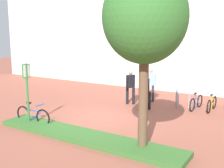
# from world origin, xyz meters

# --- Properties ---
(ground_plane) EXTENTS (60.00, 60.00, 0.00)m
(ground_plane) POSITION_xyz_m (0.00, 0.00, 0.00)
(ground_plane) COLOR brown
(building_facade) EXTENTS (28.00, 1.20, 10.00)m
(building_facade) POSITION_xyz_m (0.00, 7.30, 5.00)
(building_facade) COLOR silver
(building_facade) RESTS_ON ground
(planter_strip) EXTENTS (7.00, 1.10, 0.16)m
(planter_strip) POSITION_xyz_m (0.89, -2.20, 0.08)
(planter_strip) COLOR #336028
(planter_strip) RESTS_ON ground
(tree_sidewalk) EXTENTS (2.38, 2.38, 5.20)m
(tree_sidewalk) POSITION_xyz_m (2.95, -2.01, 3.85)
(tree_sidewalk) COLOR brown
(tree_sidewalk) RESTS_ON ground
(parking_sign_post) EXTENTS (0.08, 0.36, 2.37)m
(parking_sign_post) POSITION_xyz_m (-1.74, -2.20, 1.55)
(parking_sign_post) COLOR #2D7238
(parking_sign_post) RESTS_ON ground
(bike_at_sign) EXTENTS (1.68, 0.42, 0.86)m
(bike_at_sign) POSITION_xyz_m (-1.69, -2.04, 0.35)
(bike_at_sign) COLOR black
(bike_at_sign) RESTS_ON ground
(bike_rack_cluster) EXTENTS (2.11, 1.65, 0.83)m
(bike_rack_cluster) POSITION_xyz_m (3.71, 3.56, 0.35)
(bike_rack_cluster) COLOR #99999E
(bike_rack_cluster) RESTS_ON ground
(bollard_steel) EXTENTS (0.16, 0.16, 0.90)m
(bollard_steel) POSITION_xyz_m (2.13, 3.46, 0.45)
(bollard_steel) COLOR #ADADB2
(bollard_steel) RESTS_ON ground
(person_suited_dark) EXTENTS (0.43, 0.59, 1.72)m
(person_suited_dark) POSITION_xyz_m (-0.02, 2.73, 0.98)
(person_suited_dark) COLOR black
(person_suited_dark) RESTS_ON ground
(person_shirt_white) EXTENTS (0.51, 0.43, 1.72)m
(person_shirt_white) POSITION_xyz_m (0.56, 3.86, 0.98)
(person_shirt_white) COLOR #2D2D38
(person_shirt_white) RESTS_ON ground
(person_suited_navy) EXTENTS (0.40, 0.55, 1.72)m
(person_suited_navy) POSITION_xyz_m (1.11, 2.17, 0.98)
(person_suited_navy) COLOR black
(person_suited_navy) RESTS_ON ground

